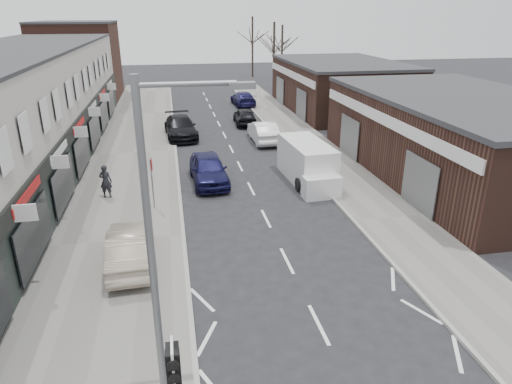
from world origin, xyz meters
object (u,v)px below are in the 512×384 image
white_van (307,163)px  parked_car_right_c (243,98)px  parked_car_left_a (209,169)px  parked_car_left_b (181,127)px  traffic_light (174,378)px  warning_sign (152,168)px  sedan_on_pavement (129,247)px  pedestrian (106,181)px  parked_car_right_a (263,132)px  street_lamp (160,250)px  parked_car_right_b (245,116)px

white_van → parked_car_right_c: white_van is taller
parked_car_left_a → parked_car_right_c: (5.66, 22.55, -0.10)m
white_van → parked_car_left_b: white_van is taller
traffic_light → warning_sign: (-0.76, 14.02, -0.21)m
traffic_light → warning_sign: traffic_light is taller
sedan_on_pavement → parked_car_left_a: bearing=-116.2°
sedan_on_pavement → pedestrian: (-1.64, 7.19, 0.15)m
white_van → pedestrian: bearing=-179.3°
pedestrian → parked_car_right_c: size_ratio=0.36×
parked_car_right_a → pedestrian: bearing=42.8°
white_van → warning_sign: bearing=-166.1°
sedan_on_pavement → parked_car_left_b: 19.44m
parked_car_right_c → sedan_on_pavement: bearing=70.7°
parked_car_right_a → warning_sign: bearing=55.5°
warning_sign → parked_car_left_a: (2.96, 3.38, -1.38)m
parked_car_left_b → parked_car_right_c: 13.81m
traffic_light → street_lamp: street_lamp is taller
pedestrian → parked_car_right_c: pedestrian is taller
parked_car_right_b → sedan_on_pavement: bearing=72.5°
parked_car_right_c → parked_car_left_a: bearing=73.4°
traffic_light → parked_car_right_b: size_ratio=0.73×
warning_sign → sedan_on_pavement: size_ratio=0.61×
pedestrian → parked_car_left_b: (4.23, 12.07, -0.20)m
parked_car_right_c → street_lamp: bearing=75.9°
sedan_on_pavement → parked_car_left_a: size_ratio=0.92×
street_lamp → parked_car_right_a: (7.17, 24.27, -3.84)m
street_lamp → parked_car_right_c: bearing=78.4°
warning_sign → sedan_on_pavement: 5.54m
warning_sign → parked_car_right_a: (7.80, 11.47, -1.42)m
warning_sign → sedan_on_pavement: bearing=-98.8°
street_lamp → parked_car_left_b: size_ratio=1.44×
parked_car_right_a → parked_car_right_c: (0.82, 14.46, -0.06)m
traffic_light → parked_car_right_b: bearing=78.1°
parked_car_left_a → parked_car_right_b: size_ratio=1.14×
parked_car_right_b → parked_car_right_c: bearing=-96.1°
street_lamp → pedestrian: street_lamp is taller
street_lamp → parked_car_right_c: 39.74m
white_van → sedan_on_pavement: (-9.38, -7.98, -0.21)m
white_van → parked_car_right_a: white_van is taller
warning_sign → parked_car_right_c: size_ratio=0.55×
parked_car_left_a → warning_sign: bearing=-133.5°
traffic_light → parked_car_left_b: traffic_light is taller
parked_car_left_a → parked_car_right_a: size_ratio=1.02×
parked_car_left_a → parked_car_left_b: size_ratio=0.87×
street_lamp → parked_car_right_b: street_lamp is taller
warning_sign → pedestrian: size_ratio=1.53×
white_van → parked_car_right_a: (-0.76, 8.81, -0.28)m
parked_car_left_b → parked_car_right_a: size_ratio=1.17×
parked_car_right_c → white_van: bearing=87.4°
sedan_on_pavement → parked_car_right_b: 24.11m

